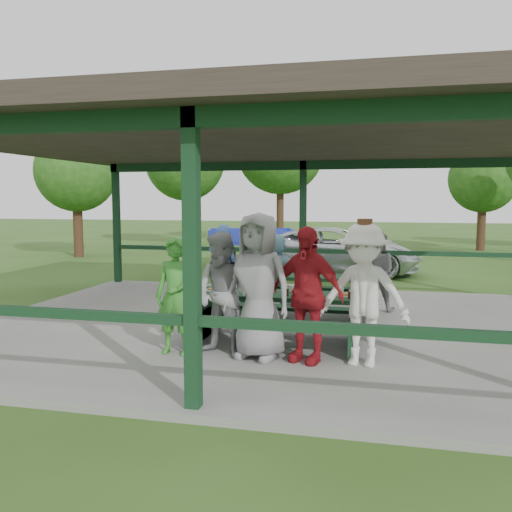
% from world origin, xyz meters
% --- Properties ---
extents(ground, '(90.00, 90.00, 0.00)m').
position_xyz_m(ground, '(0.00, 0.00, 0.00)').
color(ground, '#304D18').
rests_on(ground, ground).
extents(concrete_slab, '(10.00, 8.00, 0.10)m').
position_xyz_m(concrete_slab, '(0.00, 0.00, 0.05)').
color(concrete_slab, slate).
rests_on(concrete_slab, ground).
extents(pavilion_structure, '(10.60, 8.60, 3.24)m').
position_xyz_m(pavilion_structure, '(0.00, 0.00, 3.17)').
color(pavilion_structure, black).
rests_on(pavilion_structure, concrete_slab).
extents(picnic_table_near, '(2.61, 1.39, 0.75)m').
position_xyz_m(picnic_table_near, '(0.34, -1.20, 0.58)').
color(picnic_table_near, black).
rests_on(picnic_table_near, concrete_slab).
extents(picnic_table_far, '(2.37, 1.39, 0.75)m').
position_xyz_m(picnic_table_far, '(0.47, 0.80, 0.57)').
color(picnic_table_far, black).
rests_on(picnic_table_far, concrete_slab).
extents(table_setting, '(2.19, 0.45, 0.10)m').
position_xyz_m(table_setting, '(0.41, -1.17, 0.88)').
color(table_setting, white).
rests_on(table_setting, picnic_table_near).
extents(contestant_green, '(0.61, 0.42, 1.60)m').
position_xyz_m(contestant_green, '(-0.88, -2.04, 0.90)').
color(contestant_green, '#36892C').
rests_on(contestant_green, concrete_slab).
extents(contestant_grey_left, '(0.97, 0.85, 1.68)m').
position_xyz_m(contestant_grey_left, '(-0.24, -1.96, 0.94)').
color(contestant_grey_left, gray).
rests_on(contestant_grey_left, concrete_slab).
extents(contestant_grey_mid, '(1.07, 0.83, 1.94)m').
position_xyz_m(contestant_grey_mid, '(0.25, -1.97, 1.07)').
color(contestant_grey_mid, gray).
rests_on(contestant_grey_mid, concrete_slab).
extents(contestant_red, '(1.12, 0.75, 1.77)m').
position_xyz_m(contestant_red, '(0.89, -1.96, 0.99)').
color(contestant_red, maroon).
rests_on(contestant_red, concrete_slab).
extents(contestant_white_fedora, '(1.26, 0.85, 1.87)m').
position_xyz_m(contestant_white_fedora, '(1.62, -1.97, 1.01)').
color(contestant_white_fedora, silver).
rests_on(contestant_white_fedora, concrete_slab).
extents(spectator_lblue, '(1.38, 0.64, 1.43)m').
position_xyz_m(spectator_lblue, '(-0.22, 1.75, 0.82)').
color(spectator_lblue, '#81B4C8').
rests_on(spectator_lblue, concrete_slab).
extents(spectator_blue, '(0.68, 0.57, 1.59)m').
position_xyz_m(spectator_blue, '(-1.47, 2.10, 0.90)').
color(spectator_blue, '#476DB9').
rests_on(spectator_blue, concrete_slab).
extents(spectator_grey, '(0.77, 0.62, 1.49)m').
position_xyz_m(spectator_grey, '(1.74, 1.59, 0.85)').
color(spectator_grey, gray).
rests_on(spectator_grey, concrete_slab).
extents(pickup_truck, '(4.99, 2.34, 1.38)m').
position_xyz_m(pickup_truck, '(0.49, 7.32, 0.69)').
color(pickup_truck, silver).
rests_on(pickup_truck, ground).
extents(farm_trailer, '(3.77, 2.21, 1.31)m').
position_xyz_m(farm_trailer, '(-2.49, 8.79, 0.65)').
color(farm_trailer, '#1B2A99').
rests_on(farm_trailer, ground).
extents(tree_far_left, '(3.81, 3.81, 5.95)m').
position_xyz_m(tree_far_left, '(-7.50, 15.91, 4.03)').
color(tree_far_left, '#342314').
rests_on(tree_far_left, ground).
extents(tree_left, '(4.35, 4.35, 6.80)m').
position_xyz_m(tree_left, '(-3.18, 17.74, 4.61)').
color(tree_left, '#342314').
rests_on(tree_left, ground).
extents(tree_mid, '(2.92, 2.92, 4.56)m').
position_xyz_m(tree_mid, '(5.98, 16.20, 3.07)').
color(tree_mid, '#342314').
rests_on(tree_mid, ground).
extents(tree_edge_left, '(3.09, 3.09, 4.82)m').
position_xyz_m(tree_edge_left, '(-9.58, 9.81, 3.26)').
color(tree_edge_left, '#342314').
rests_on(tree_edge_left, ground).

